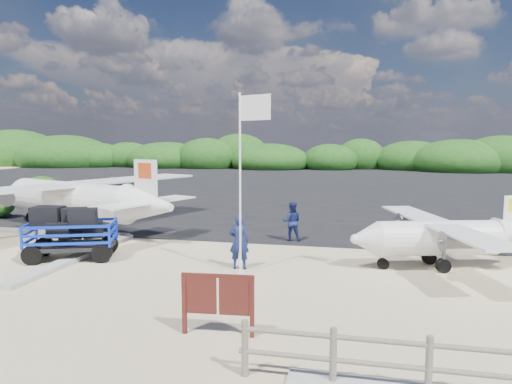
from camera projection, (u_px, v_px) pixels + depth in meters
ground at (186, 280)px, 13.38m from camera, size 160.00×160.00×0.00m
asphalt_apron at (302, 185)px, 42.52m from camera, size 90.00×50.00×0.04m
vegetation_band at (321, 169)px, 66.81m from camera, size 124.00×8.00×4.40m
baggage_cart at (73, 259)px, 15.73m from camera, size 3.51×2.71×1.55m
flagpole at (240, 273)px, 14.01m from camera, size 1.18×0.84×5.47m
signboard at (218, 335)px, 9.55m from camera, size 1.64×0.28×1.35m
crew_a at (239, 242)px, 14.42m from camera, size 0.69×0.50×1.77m
crew_b at (292, 221)px, 18.43m from camera, size 0.85×0.69×1.63m
aircraft_large at (455, 196)px, 33.82m from camera, size 18.30×18.30×4.23m
aircraft_small at (228, 185)px, 42.19m from camera, size 7.59×7.59×2.21m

